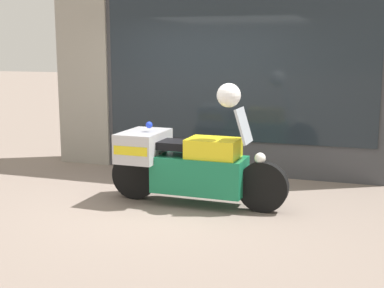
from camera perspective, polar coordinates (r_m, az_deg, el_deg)
name	(u,v)px	position (r m, az deg, el deg)	size (l,w,h in m)	color
ground_plane	(168,203)	(7.06, -2.54, -6.26)	(60.00, 60.00, 0.00)	gray
shop_building	(189,46)	(8.78, -0.35, 10.45)	(5.45, 0.55, 4.05)	#424247
window_display	(236,144)	(8.72, 4.71, 0.00)	(4.05, 0.30, 1.87)	slate
paramedic_motorcycle	(185,163)	(6.89, -0.80, -2.03)	(2.37, 0.80, 1.28)	black
white_helmet	(229,95)	(6.57, 3.94, 5.21)	(0.30, 0.30, 0.30)	white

